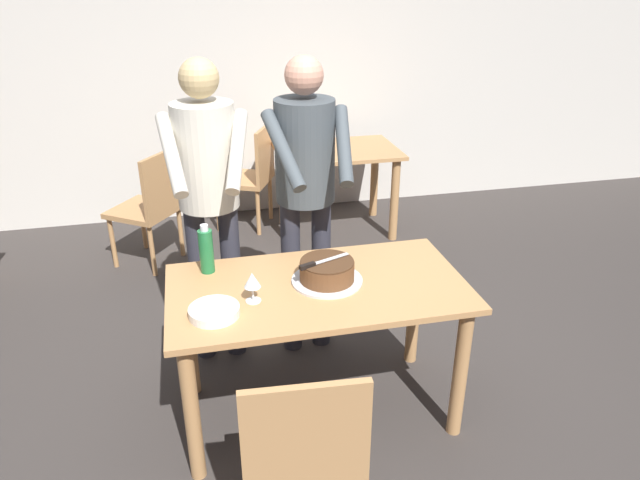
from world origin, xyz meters
name	(u,v)px	position (x,y,z in m)	size (l,w,h in m)	color
ground_plane	(318,409)	(0.00, 0.00, 0.00)	(14.00, 14.00, 0.00)	#383330
back_wall	(244,63)	(0.00, 2.90, 1.35)	(10.00, 0.12, 2.70)	beige
main_dining_table	(318,309)	(0.00, 0.00, 0.62)	(1.41, 0.75, 0.75)	tan
cake_on_platter	(327,272)	(0.05, 0.03, 0.80)	(0.34, 0.34, 0.11)	silver
cake_knife	(314,264)	(-0.02, 0.00, 0.87)	(0.26, 0.12, 0.02)	silver
plate_stack	(214,311)	(-0.49, -0.16, 0.77)	(0.22, 0.22, 0.04)	white
wine_glass_near	(252,281)	(-0.31, -0.07, 0.85)	(0.08, 0.08, 0.14)	silver
water_bottle	(206,250)	(-0.50, 0.26, 0.86)	(0.07, 0.07, 0.25)	#1E6B38
person_cutting_cake	(306,179)	(0.07, 0.59, 1.08)	(0.47, 0.56, 1.72)	#2D2D38
person_standing_beside	(208,184)	(-0.45, 0.62, 1.08)	(0.47, 0.56, 1.72)	#2D2D38
chair_near_side	(302,452)	(-0.23, -0.75, 0.49)	(0.47, 0.47, 0.90)	tan
background_table	(337,168)	(0.66, 2.20, 0.58)	(1.00, 0.70, 0.74)	tan
background_chair_1	(251,173)	(-0.03, 2.48, 0.49)	(0.58, 0.58, 0.90)	tan
background_chair_2	(151,204)	(-0.86, 1.92, 0.49)	(0.61, 0.61, 0.90)	tan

